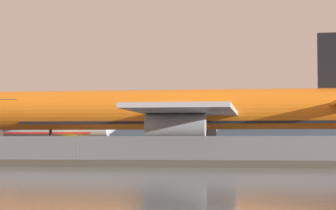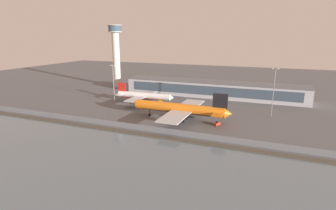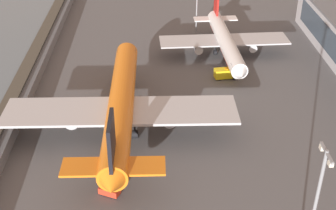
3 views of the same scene
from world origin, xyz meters
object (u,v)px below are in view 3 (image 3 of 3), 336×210
Objects in this scene: cargo_jet_orange at (121,105)px; ops_van at (225,73)px; baggage_tug at (110,190)px; passenger_jet_white_red at (225,41)px.

ops_van is (-20.31, 22.37, -4.24)m from cargo_jet_orange.
baggage_tug is (17.89, -1.13, -4.72)m from cargo_jet_orange.
ops_van reaches higher than baggage_tug.
cargo_jet_orange is 9.12× the size of ops_van.
passenger_jet_white_red is (-31.50, 23.70, -1.18)m from cargo_jet_orange.
baggage_tug is at bearing -31.60° from ops_van.
ops_van is at bearing 132.23° from cargo_jet_orange.
passenger_jet_white_red is 6.88× the size of ops_van.
cargo_jet_orange is at bearing 176.40° from baggage_tug.
ops_van is at bearing 148.40° from baggage_tug.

